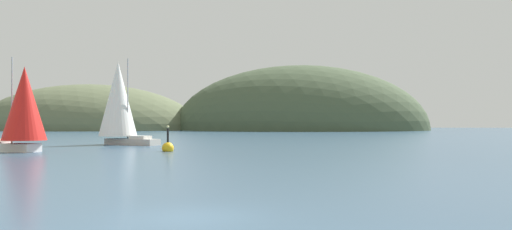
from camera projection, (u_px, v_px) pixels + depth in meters
name	position (u px, v px, depth m)	size (l,w,h in m)	color
ground_plane	(191.00, 217.00, 16.46)	(360.00, 360.00, 0.00)	#385670
headland_center	(300.00, 130.00, 150.79)	(70.40, 44.00, 35.76)	#425138
headland_left	(89.00, 130.00, 154.90)	(63.47, 44.00, 25.77)	#5B6647
sailboat_white_mainsail	(119.00, 101.00, 63.77)	(8.36, 6.04, 10.03)	#B7B2A8
sailboat_red_spinnaker	(23.00, 107.00, 49.44)	(7.85, 4.88, 8.67)	white
channel_buoy	(168.00, 147.00, 50.19)	(1.10, 1.10, 2.64)	gold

